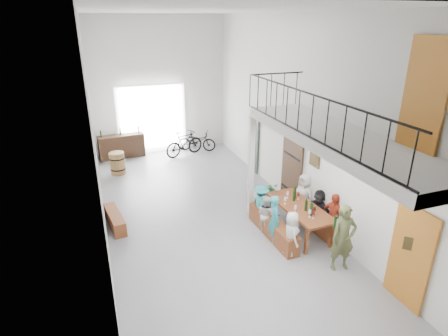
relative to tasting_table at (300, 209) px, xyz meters
name	(u,v)px	position (x,y,z in m)	size (l,w,h in m)	color
floor	(203,212)	(-2.06, 1.91, -0.71)	(12.00, 12.00, 0.00)	slate
room_walls	(200,92)	(-2.06, 1.91, 2.85)	(12.00, 12.00, 12.00)	silver
gateway_portal	(152,120)	(-2.46, 7.85, 0.69)	(2.80, 0.08, 2.80)	white
right_wall_decor	(324,168)	(0.64, 0.05, 1.04)	(0.07, 8.28, 5.07)	#A25E1A
balcony	(334,140)	(-0.08, -1.21, 2.26)	(1.52, 5.62, 4.00)	silver
tasting_table	(300,209)	(0.00, 0.00, 0.00)	(0.96, 2.15, 0.79)	brown
bench_inner	(273,228)	(-0.72, 0.08, -0.46)	(0.34, 2.16, 0.50)	brown
bench_wall	(314,220)	(0.51, 0.03, -0.45)	(0.29, 2.24, 0.52)	brown
tableware	(302,203)	(-0.01, -0.11, 0.23)	(0.53, 1.26, 0.35)	black
side_bench	(115,219)	(-4.56, 2.00, -0.51)	(0.31, 1.43, 0.40)	brown
oak_barrel	(117,163)	(-4.13, 5.82, -0.30)	(0.55, 0.55, 0.81)	brown
serving_counter	(122,146)	(-3.81, 7.56, -0.23)	(1.80, 0.50, 0.95)	#3D2517
counter_bottles	(120,132)	(-3.81, 7.56, 0.39)	(1.55, 0.22, 0.28)	black
guest_left_a	(291,234)	(-0.69, -0.81, -0.13)	(0.56, 0.36, 1.14)	beige
guest_left_b	(275,219)	(-0.80, -0.16, -0.06)	(0.47, 0.31, 1.29)	teal
guest_left_c	(266,214)	(-0.79, 0.34, -0.18)	(0.51, 0.40, 1.04)	beige
guest_left_d	(261,204)	(-0.71, 0.81, -0.13)	(0.74, 0.43, 1.14)	teal
guest_right_a	(333,217)	(0.63, -0.58, -0.05)	(0.77, 0.32, 1.31)	#AA351D
guest_right_b	(318,210)	(0.59, 0.01, -0.13)	(1.06, 0.34, 1.14)	black
guest_right_c	(304,196)	(0.57, 0.73, -0.05)	(0.64, 0.41, 1.30)	beige
host_standing	(343,238)	(0.13, -1.66, 0.09)	(0.58, 0.38, 1.59)	#484F2C
potted_plant	(272,189)	(0.39, 2.34, -0.51)	(0.35, 0.30, 0.39)	#1D551D
bicycle_near	(197,141)	(-0.71, 7.32, -0.28)	(0.57, 1.63, 0.86)	black
bicycle_far	(184,143)	(-1.35, 6.90, -0.18)	(0.50, 1.75, 1.05)	black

